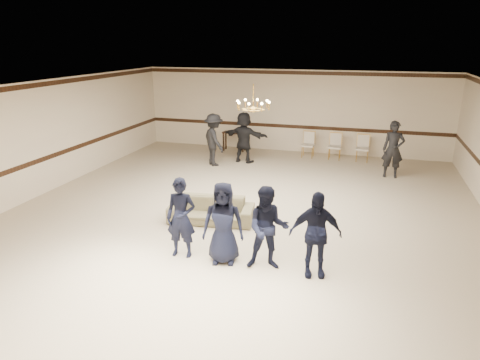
% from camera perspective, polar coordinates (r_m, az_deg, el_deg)
% --- Properties ---
extents(room, '(12.01, 14.01, 3.21)m').
position_cam_1_polar(room, '(10.56, 0.31, 3.44)').
color(room, '#BEAA92').
rests_on(room, ground).
extents(chair_rail, '(12.00, 0.02, 0.14)m').
position_cam_1_polar(chair_rail, '(17.35, 6.83, 7.05)').
color(chair_rail, black).
rests_on(chair_rail, wall_back).
extents(crown_molding, '(12.00, 0.02, 0.14)m').
position_cam_1_polar(crown_molding, '(17.08, 7.09, 13.92)').
color(crown_molding, black).
rests_on(crown_molding, wall_back).
extents(chandelier, '(0.94, 0.94, 0.89)m').
position_cam_1_polar(chandelier, '(11.27, 1.77, 10.96)').
color(chandelier, gold).
rests_on(chandelier, ceiling).
extents(boy_a, '(0.65, 0.46, 1.67)m').
position_cam_1_polar(boy_a, '(8.82, -7.80, -5.00)').
color(boy_a, black).
rests_on(boy_a, floor).
extents(boy_b, '(0.91, 0.69, 1.67)m').
position_cam_1_polar(boy_b, '(8.51, -2.23, -5.72)').
color(boy_b, black).
rests_on(boy_b, floor).
extents(boy_c, '(0.93, 0.79, 1.67)m').
position_cam_1_polar(boy_c, '(8.28, 3.71, -6.42)').
color(boy_c, black).
rests_on(boy_c, floor).
extents(boy_d, '(1.05, 0.64, 1.67)m').
position_cam_1_polar(boy_d, '(8.15, 9.93, -7.08)').
color(boy_d, black).
rests_on(boy_d, floor).
extents(settee, '(2.14, 1.07, 0.60)m').
position_cam_1_polar(settee, '(10.57, -3.84, -4.00)').
color(settee, '#716C4B').
rests_on(settee, floor).
extents(adult_left, '(1.32, 1.33, 1.84)m').
position_cam_1_polar(adult_left, '(15.25, -3.46, 5.34)').
color(adult_left, black).
rests_on(adult_left, floor).
extents(adult_mid, '(1.78, 0.84, 1.84)m').
position_cam_1_polar(adult_mid, '(15.63, 0.54, 5.68)').
color(adult_mid, black).
rests_on(adult_mid, floor).
extents(adult_right, '(0.67, 0.45, 1.84)m').
position_cam_1_polar(adult_right, '(14.69, 19.62, 3.82)').
color(adult_right, black).
rests_on(adult_right, floor).
extents(banquet_chair_left, '(0.51, 0.51, 0.96)m').
position_cam_1_polar(banquet_chair_left, '(16.58, 9.00, 4.61)').
color(banquet_chair_left, beige).
rests_on(banquet_chair_left, floor).
extents(banquet_chair_mid, '(0.48, 0.48, 0.96)m').
position_cam_1_polar(banquet_chair_mid, '(16.48, 12.45, 4.33)').
color(banquet_chair_mid, beige).
rests_on(banquet_chair_mid, floor).
extents(banquet_chair_right, '(0.50, 0.50, 0.96)m').
position_cam_1_polar(banquet_chair_right, '(16.45, 15.92, 4.03)').
color(banquet_chair_right, beige).
rests_on(banquet_chair_right, floor).
extents(console_table, '(0.94, 0.47, 0.76)m').
position_cam_1_polar(console_table, '(17.42, -0.77, 5.15)').
color(console_table, black).
rests_on(console_table, floor).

